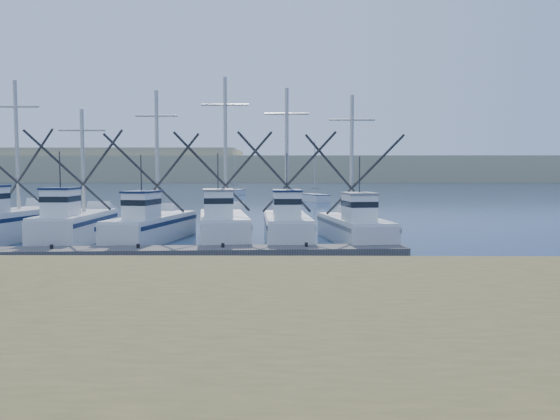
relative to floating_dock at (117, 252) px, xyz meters
name	(u,v)px	position (x,y,z in m)	size (l,w,h in m)	color
ground	(304,281)	(8.64, -5.83, -0.18)	(500.00, 500.00, 0.00)	#0D1E39
floating_dock	(117,252)	(0.00, 0.00, 0.00)	(27.66, 1.84, 0.37)	#615B57
dune_ridge	(287,169)	(8.64, 204.17, 4.82)	(360.00, 60.00, 10.00)	tan
trawler_fleet	(141,225)	(-0.18, 5.07, 0.78)	(27.58, 8.91, 9.53)	white
sailboat_near	(315,198)	(11.91, 47.90, 0.31)	(3.75, 6.30, 8.10)	white
sailboat_far	(235,193)	(-0.57, 66.24, 0.31)	(3.34, 6.52, 8.10)	white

